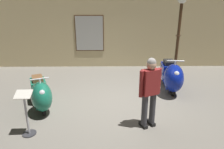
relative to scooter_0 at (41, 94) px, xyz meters
The scene contains 7 objects.
ground_plane 2.04m from the scooter_0, ahead, with size 60.00×60.00×0.00m, color slate.
showroom_back_wall 4.89m from the scooter_0, 65.03° to the left, with size 18.00×0.24×3.96m.
scooter_0 is the anchor object (origin of this frame).
scooter_1 3.91m from the scooter_0, 17.33° to the left, with size 0.73×1.84×1.10m.
lamppost 5.33m from the scooter_0, 31.90° to the left, with size 0.33×0.33×3.03m.
visitor_0 2.78m from the scooter_0, 17.44° to the right, with size 0.49×0.35×1.56m.
info_stanchion 1.10m from the scooter_0, 85.65° to the right, with size 0.32×0.28×0.97m.
Camera 1 is at (-0.20, -4.91, 2.45)m, focal length 30.96 mm.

